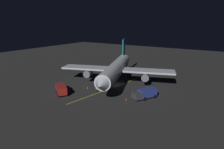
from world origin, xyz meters
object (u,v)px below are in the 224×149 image
(airliner, at_px, (116,69))
(baggage_truck, at_px, (61,89))
(catering_truck, at_px, (145,94))
(traffic_cone_near_right, at_px, (114,94))
(traffic_cone_near_left, at_px, (126,99))
(ground_crew_worker, at_px, (97,89))
(traffic_cone_under_wing, at_px, (88,88))

(airliner, bearing_deg, baggage_truck, 61.80)
(catering_truck, height_order, traffic_cone_near_right, catering_truck)
(catering_truck, xyz_separation_m, traffic_cone_near_left, (3.35, 3.32, -0.99))
(baggage_truck, xyz_separation_m, traffic_cone_near_right, (-11.94, -6.61, -0.96))
(traffic_cone_near_left, bearing_deg, baggage_truck, 17.73)
(baggage_truck, distance_m, catering_truck, 21.20)
(catering_truck, relative_size, ground_crew_worker, 3.68)
(catering_truck, bearing_deg, traffic_cone_near_left, 44.78)
(ground_crew_worker, xyz_separation_m, traffic_cone_near_right, (-4.86, -0.98, -0.64))
(traffic_cone_near_left, bearing_deg, airliner, -47.68)
(baggage_truck, bearing_deg, traffic_cone_under_wing, -116.47)
(airliner, relative_size, baggage_truck, 5.30)
(baggage_truck, relative_size, ground_crew_worker, 3.70)
(baggage_truck, height_order, traffic_cone_under_wing, baggage_truck)
(baggage_truck, height_order, catering_truck, catering_truck)
(traffic_cone_near_right, bearing_deg, ground_crew_worker, 11.39)
(traffic_cone_near_left, bearing_deg, traffic_cone_near_right, -19.54)
(catering_truck, distance_m, traffic_cone_near_right, 7.78)
(ground_crew_worker, relative_size, traffic_cone_near_left, 3.16)
(ground_crew_worker, bearing_deg, catering_truck, -167.10)
(airliner, height_order, traffic_cone_under_wing, airliner)
(baggage_truck, distance_m, ground_crew_worker, 9.06)
(catering_truck, height_order, traffic_cone_under_wing, catering_truck)
(catering_truck, xyz_separation_m, traffic_cone_near_right, (7.49, 1.85, -0.99))
(ground_crew_worker, bearing_deg, baggage_truck, 38.51)
(airliner, distance_m, ground_crew_worker, 9.51)
(traffic_cone_near_left, height_order, traffic_cone_near_right, same)
(traffic_cone_under_wing, bearing_deg, ground_crew_worker, 166.36)
(traffic_cone_near_left, relative_size, traffic_cone_under_wing, 1.00)
(airliner, distance_m, baggage_truck, 16.65)
(airliner, distance_m, catering_truck, 13.56)
(airliner, distance_m, traffic_cone_under_wing, 9.98)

